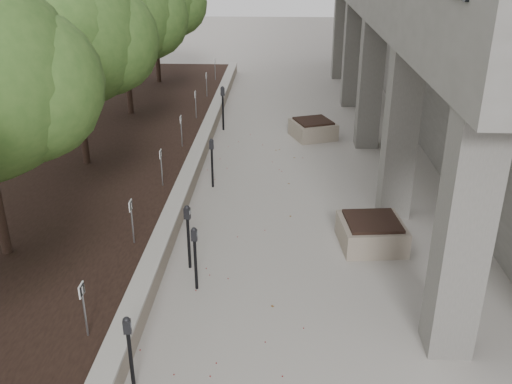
% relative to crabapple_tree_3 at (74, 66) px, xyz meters
% --- Properties ---
extents(ground, '(90.00, 90.00, 0.00)m').
position_rel_crabapple_tree_3_xyz_m(ground, '(4.80, -8.00, -3.12)').
color(ground, '#A39D96').
rests_on(ground, ground).
extents(retaining_wall, '(0.39, 26.00, 0.50)m').
position_rel_crabapple_tree_3_xyz_m(retaining_wall, '(2.97, 1.00, -2.87)').
color(retaining_wall, gray).
rests_on(retaining_wall, ground).
extents(planting_bed, '(7.00, 26.00, 0.40)m').
position_rel_crabapple_tree_3_xyz_m(planting_bed, '(-0.70, 1.00, -2.92)').
color(planting_bed, black).
rests_on(planting_bed, ground).
extents(crabapple_tree_3, '(4.60, 4.00, 5.44)m').
position_rel_crabapple_tree_3_xyz_m(crabapple_tree_3, '(0.00, 0.00, 0.00)').
color(crabapple_tree_3, '#385F24').
rests_on(crabapple_tree_3, planting_bed).
extents(crabapple_tree_4, '(4.60, 4.00, 5.44)m').
position_rel_crabapple_tree_3_xyz_m(crabapple_tree_4, '(0.00, 5.00, 0.00)').
color(crabapple_tree_4, '#385F24').
rests_on(crabapple_tree_4, planting_bed).
extents(crabapple_tree_5, '(4.60, 4.00, 5.44)m').
position_rel_crabapple_tree_3_xyz_m(crabapple_tree_5, '(0.00, 10.00, 0.00)').
color(crabapple_tree_5, '#385F24').
rests_on(crabapple_tree_5, planting_bed).
extents(parking_sign_2, '(0.04, 0.22, 0.96)m').
position_rel_crabapple_tree_3_xyz_m(parking_sign_2, '(2.45, -7.50, -2.24)').
color(parking_sign_2, black).
rests_on(parking_sign_2, planting_bed).
extents(parking_sign_3, '(0.04, 0.22, 0.96)m').
position_rel_crabapple_tree_3_xyz_m(parking_sign_3, '(2.45, -4.50, -2.24)').
color(parking_sign_3, black).
rests_on(parking_sign_3, planting_bed).
extents(parking_sign_4, '(0.04, 0.22, 0.96)m').
position_rel_crabapple_tree_3_xyz_m(parking_sign_4, '(2.45, -1.50, -2.24)').
color(parking_sign_4, black).
rests_on(parking_sign_4, planting_bed).
extents(parking_sign_5, '(0.04, 0.22, 0.96)m').
position_rel_crabapple_tree_3_xyz_m(parking_sign_5, '(2.45, 1.50, -2.24)').
color(parking_sign_5, black).
rests_on(parking_sign_5, planting_bed).
extents(parking_sign_6, '(0.04, 0.22, 0.96)m').
position_rel_crabapple_tree_3_xyz_m(parking_sign_6, '(2.45, 4.50, -2.24)').
color(parking_sign_6, black).
rests_on(parking_sign_6, planting_bed).
extents(parking_sign_7, '(0.04, 0.22, 0.96)m').
position_rel_crabapple_tree_3_xyz_m(parking_sign_7, '(2.45, 7.50, -2.24)').
color(parking_sign_7, black).
rests_on(parking_sign_7, planting_bed).
extents(parking_sign_8, '(0.04, 0.22, 0.96)m').
position_rel_crabapple_tree_3_xyz_m(parking_sign_8, '(2.45, 10.50, -2.24)').
color(parking_sign_8, black).
rests_on(parking_sign_8, planting_bed).
extents(parking_meter_1, '(0.14, 0.11, 1.32)m').
position_rel_crabapple_tree_3_xyz_m(parking_meter_1, '(3.33, -8.23, -2.46)').
color(parking_meter_1, black).
rests_on(parking_meter_1, ground).
extents(parking_meter_2, '(0.14, 0.10, 1.32)m').
position_rel_crabapple_tree_3_xyz_m(parking_meter_2, '(3.88, -5.52, -2.46)').
color(parking_meter_2, black).
rests_on(parking_meter_2, ground).
extents(parking_meter_3, '(0.16, 0.13, 1.40)m').
position_rel_crabapple_tree_3_xyz_m(parking_meter_3, '(3.64, -4.76, -2.42)').
color(parking_meter_3, black).
rests_on(parking_meter_3, ground).
extents(parking_meter_4, '(0.14, 0.10, 1.38)m').
position_rel_crabapple_tree_3_xyz_m(parking_meter_4, '(3.62, -0.63, -2.43)').
color(parking_meter_4, black).
rests_on(parking_meter_4, ground).
extents(parking_meter_5, '(0.18, 0.15, 1.56)m').
position_rel_crabapple_tree_3_xyz_m(parking_meter_5, '(3.41, 4.42, -2.34)').
color(parking_meter_5, black).
rests_on(parking_meter_5, ground).
extents(planter_front, '(1.47, 1.47, 0.62)m').
position_rel_crabapple_tree_3_xyz_m(planter_front, '(7.45, -3.66, -2.81)').
color(planter_front, gray).
rests_on(planter_front, ground).
extents(planter_back, '(1.68, 1.68, 0.61)m').
position_rel_crabapple_tree_3_xyz_m(planter_back, '(6.52, 3.74, -2.81)').
color(planter_back, gray).
rests_on(planter_back, ground).
extents(berry_scatter, '(3.30, 14.10, 0.02)m').
position_rel_crabapple_tree_3_xyz_m(berry_scatter, '(4.70, -3.00, -3.11)').
color(berry_scatter, maroon).
rests_on(berry_scatter, ground).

